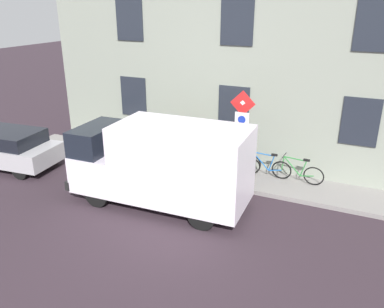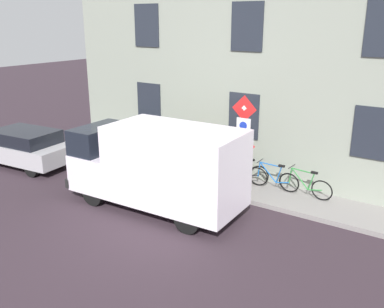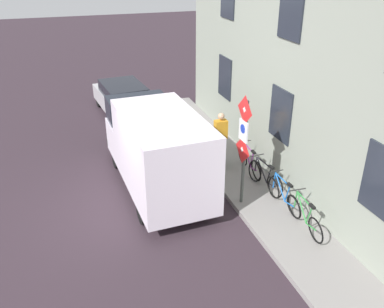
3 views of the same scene
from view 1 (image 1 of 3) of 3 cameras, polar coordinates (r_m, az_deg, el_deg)
ground_plane at (r=10.91m, az=-2.05°, el=-10.32°), size 80.00×80.00×0.00m
sidewalk_slab at (r=13.74m, az=4.55°, el=-3.04°), size 1.74×16.81×0.14m
building_facade at (r=13.85m, az=6.78°, el=12.15°), size 0.75×14.81×7.10m
sign_post_stacked at (r=12.21m, az=7.19°, el=3.65°), size 0.15×0.56×2.98m
delivery_van at (r=11.45m, az=-4.24°, el=-1.27°), size 2.22×5.41×2.50m
parked_hatchback at (r=15.89m, az=-25.36°, el=0.89°), size 2.12×4.15×1.38m
bicycle_green at (r=13.31m, az=14.99°, el=-2.51°), size 0.46×1.71×0.89m
bicycle_blue at (r=13.49m, az=10.63°, el=-1.80°), size 0.46×1.71×0.89m
bicycle_black at (r=13.75m, az=6.42°, el=-1.10°), size 0.46×1.71×0.89m
bicycle_purple at (r=14.08m, az=2.38°, el=-0.43°), size 0.46×1.71×0.89m
pedestrian at (r=13.76m, az=-2.26°, el=1.54°), size 0.40×0.26×1.72m
litter_bin at (r=13.61m, az=-1.69°, el=-0.85°), size 0.44×0.44×0.90m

